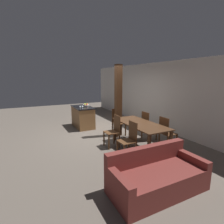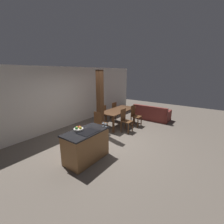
% 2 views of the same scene
% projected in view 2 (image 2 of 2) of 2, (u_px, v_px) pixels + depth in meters
% --- Properties ---
extents(ground_plane, '(16.00, 16.00, 0.00)m').
position_uv_depth(ground_plane, '(107.00, 141.00, 5.54)').
color(ground_plane, '#665B51').
extents(wall_back, '(11.20, 0.08, 2.70)m').
position_uv_depth(wall_back, '(62.00, 98.00, 6.61)').
color(wall_back, silver).
rests_on(wall_back, ground_plane).
extents(kitchen_island, '(1.30, 0.70, 0.90)m').
position_uv_depth(kitchen_island, '(86.00, 145.00, 4.28)').
color(kitchen_island, olive).
rests_on(kitchen_island, ground_plane).
extents(fruit_bowl, '(0.27, 0.27, 0.11)m').
position_uv_depth(fruit_bowl, '(78.00, 129.00, 4.19)').
color(fruit_bowl, silver).
rests_on(fruit_bowl, kitchen_island).
extents(wine_glass_near, '(0.08, 0.08, 0.14)m').
position_uv_depth(wine_glass_near, '(106.00, 123.00, 4.43)').
color(wine_glass_near, silver).
rests_on(wine_glass_near, kitchen_island).
extents(wine_glass_middle, '(0.08, 0.08, 0.14)m').
position_uv_depth(wine_glass_middle, '(103.00, 123.00, 4.49)').
color(wine_glass_middle, silver).
rests_on(wine_glass_middle, kitchen_island).
extents(dining_table, '(1.94, 0.85, 0.76)m').
position_uv_depth(dining_table, '(118.00, 112.00, 7.00)').
color(dining_table, '#51331E').
rests_on(dining_table, ground_plane).
extents(dining_chair_near_left, '(0.40, 0.40, 0.97)m').
position_uv_depth(dining_chair_near_left, '(125.00, 120.00, 6.34)').
color(dining_chair_near_left, brown).
rests_on(dining_chair_near_left, ground_plane).
extents(dining_chair_near_right, '(0.40, 0.40, 0.97)m').
position_uv_depth(dining_chair_near_right, '(135.00, 115.00, 7.02)').
color(dining_chair_near_right, brown).
rests_on(dining_chair_near_right, ground_plane).
extents(dining_chair_far_left, '(0.40, 0.40, 0.97)m').
position_uv_depth(dining_chair_far_left, '(102.00, 115.00, 7.07)').
color(dining_chair_far_left, brown).
rests_on(dining_chair_far_left, ground_plane).
extents(dining_chair_far_right, '(0.40, 0.40, 0.97)m').
position_uv_depth(dining_chair_far_right, '(112.00, 111.00, 7.75)').
color(dining_chair_far_right, brown).
rests_on(dining_chair_far_right, ground_plane).
extents(dining_chair_head_end, '(0.40, 0.40, 0.97)m').
position_uv_depth(dining_chair_head_end, '(100.00, 123.00, 5.99)').
color(dining_chair_head_end, brown).
rests_on(dining_chair_head_end, ground_plane).
extents(couch, '(0.86, 1.84, 0.77)m').
position_uv_depth(couch, '(151.00, 114.00, 8.03)').
color(couch, maroon).
rests_on(couch, ground_plane).
extents(timber_post, '(0.21, 0.21, 2.55)m').
position_uv_depth(timber_post, '(100.00, 104.00, 5.81)').
color(timber_post, '#4C2D19').
rests_on(timber_post, ground_plane).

